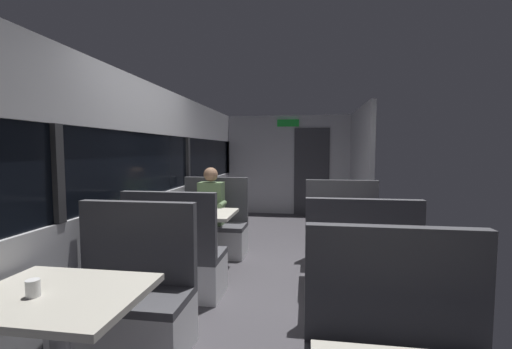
{
  "coord_description": "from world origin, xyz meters",
  "views": [
    {
      "loc": [
        0.42,
        -3.66,
        1.51
      ],
      "look_at": [
        -0.59,
        3.05,
        1.0
      ],
      "focal_mm": 23.48,
      "sensor_mm": 36.0,
      "label": 1
    }
  ],
  "objects_px": {
    "bench_near_window_facing_entry": "(128,306)",
    "dining_table_rear_aisle": "(349,229)",
    "dining_table_mid_window": "(198,220)",
    "bench_rear_aisle_facing_entry": "(342,240)",
    "coffee_cup_secondary": "(188,209)",
    "seated_passenger": "(212,218)",
    "dining_table_near_window": "(59,311)",
    "bench_mid_window_facing_end": "(176,264)",
    "bench_mid_window_facing_entry": "(213,231)",
    "bench_rear_aisle_facing_end": "(358,282)",
    "coffee_cup_primary": "(33,288)"
  },
  "relations": [
    {
      "from": "dining_table_mid_window",
      "to": "dining_table_rear_aisle",
      "type": "distance_m",
      "value": 1.8
    },
    {
      "from": "bench_rear_aisle_facing_entry",
      "to": "coffee_cup_secondary",
      "type": "distance_m",
      "value": 2.02
    },
    {
      "from": "dining_table_mid_window",
      "to": "coffee_cup_secondary",
      "type": "xyz_separation_m",
      "value": [
        -0.09,
        -0.06,
        0.15
      ]
    },
    {
      "from": "bench_mid_window_facing_entry",
      "to": "bench_rear_aisle_facing_entry",
      "type": "relative_size",
      "value": 1.0
    },
    {
      "from": "coffee_cup_primary",
      "to": "dining_table_near_window",
      "type": "bearing_deg",
      "value": 35.49
    },
    {
      "from": "bench_mid_window_facing_end",
      "to": "bench_rear_aisle_facing_entry",
      "type": "bearing_deg",
      "value": 33.81
    },
    {
      "from": "seated_passenger",
      "to": "bench_mid_window_facing_entry",
      "type": "bearing_deg",
      "value": 90.0
    },
    {
      "from": "bench_near_window_facing_entry",
      "to": "dining_table_mid_window",
      "type": "distance_m",
      "value": 1.68
    },
    {
      "from": "bench_near_window_facing_entry",
      "to": "coffee_cup_secondary",
      "type": "height_order",
      "value": "bench_near_window_facing_entry"
    },
    {
      "from": "dining_table_rear_aisle",
      "to": "coffee_cup_primary",
      "type": "distance_m",
      "value": 2.9
    },
    {
      "from": "bench_rear_aisle_facing_end",
      "to": "dining_table_rear_aisle",
      "type": "bearing_deg",
      "value": 90.0
    },
    {
      "from": "bench_near_window_facing_entry",
      "to": "coffee_cup_primary",
      "type": "height_order",
      "value": "bench_near_window_facing_entry"
    },
    {
      "from": "coffee_cup_secondary",
      "to": "bench_rear_aisle_facing_entry",
      "type": "bearing_deg",
      "value": 16.61
    },
    {
      "from": "bench_rear_aisle_facing_entry",
      "to": "seated_passenger",
      "type": "xyz_separation_m",
      "value": [
        -1.79,
        0.13,
        0.21
      ]
    },
    {
      "from": "bench_rear_aisle_facing_entry",
      "to": "dining_table_rear_aisle",
      "type": "bearing_deg",
      "value": -90.0
    },
    {
      "from": "bench_near_window_facing_entry",
      "to": "dining_table_rear_aisle",
      "type": "bearing_deg",
      "value": 38.96
    },
    {
      "from": "bench_rear_aisle_facing_end",
      "to": "bench_rear_aisle_facing_entry",
      "type": "distance_m",
      "value": 1.4
    },
    {
      "from": "bench_mid_window_facing_end",
      "to": "dining_table_rear_aisle",
      "type": "bearing_deg",
      "value": 15.59
    },
    {
      "from": "bench_near_window_facing_entry",
      "to": "bench_mid_window_facing_end",
      "type": "relative_size",
      "value": 1.0
    },
    {
      "from": "dining_table_mid_window",
      "to": "bench_mid_window_facing_entry",
      "type": "bearing_deg",
      "value": 90.0
    },
    {
      "from": "bench_rear_aisle_facing_end",
      "to": "bench_rear_aisle_facing_entry",
      "type": "relative_size",
      "value": 1.0
    },
    {
      "from": "bench_rear_aisle_facing_end",
      "to": "bench_rear_aisle_facing_entry",
      "type": "height_order",
      "value": "same"
    },
    {
      "from": "coffee_cup_primary",
      "to": "bench_near_window_facing_entry",
      "type": "bearing_deg",
      "value": 83.32
    },
    {
      "from": "bench_rear_aisle_facing_entry",
      "to": "bench_mid_window_facing_entry",
      "type": "bearing_deg",
      "value": 173.62
    },
    {
      "from": "bench_mid_window_facing_entry",
      "to": "coffee_cup_primary",
      "type": "bearing_deg",
      "value": -91.65
    },
    {
      "from": "bench_mid_window_facing_entry",
      "to": "coffee_cup_secondary",
      "type": "bearing_deg",
      "value": -97.03
    },
    {
      "from": "dining_table_mid_window",
      "to": "bench_rear_aisle_facing_entry",
      "type": "bearing_deg",
      "value": 15.59
    },
    {
      "from": "bench_near_window_facing_entry",
      "to": "dining_table_mid_window",
      "type": "relative_size",
      "value": 1.22
    },
    {
      "from": "bench_mid_window_facing_end",
      "to": "bench_mid_window_facing_entry",
      "type": "distance_m",
      "value": 1.4
    },
    {
      "from": "bench_mid_window_facing_end",
      "to": "bench_mid_window_facing_entry",
      "type": "relative_size",
      "value": 1.0
    },
    {
      "from": "bench_rear_aisle_facing_entry",
      "to": "coffee_cup_primary",
      "type": "height_order",
      "value": "bench_rear_aisle_facing_entry"
    },
    {
      "from": "dining_table_mid_window",
      "to": "bench_mid_window_facing_end",
      "type": "distance_m",
      "value": 0.77
    },
    {
      "from": "dining_table_mid_window",
      "to": "coffee_cup_primary",
      "type": "relative_size",
      "value": 10.0
    },
    {
      "from": "bench_rear_aisle_facing_entry",
      "to": "coffee_cup_secondary",
      "type": "xyz_separation_m",
      "value": [
        -1.88,
        -0.56,
        0.46
      ]
    },
    {
      "from": "bench_mid_window_facing_end",
      "to": "dining_table_rear_aisle",
      "type": "relative_size",
      "value": 1.22
    },
    {
      "from": "bench_near_window_facing_entry",
      "to": "seated_passenger",
      "type": "xyz_separation_m",
      "value": [
        0.0,
        2.27,
        0.21
      ]
    },
    {
      "from": "bench_near_window_facing_entry",
      "to": "coffee_cup_secondary",
      "type": "distance_m",
      "value": 1.65
    },
    {
      "from": "bench_near_window_facing_entry",
      "to": "coffee_cup_primary",
      "type": "distance_m",
      "value": 0.89
    },
    {
      "from": "dining_table_mid_window",
      "to": "bench_mid_window_facing_entry",
      "type": "height_order",
      "value": "bench_mid_window_facing_entry"
    },
    {
      "from": "dining_table_near_window",
      "to": "bench_rear_aisle_facing_entry",
      "type": "height_order",
      "value": "bench_rear_aisle_facing_entry"
    },
    {
      "from": "coffee_cup_primary",
      "to": "bench_rear_aisle_facing_entry",
      "type": "bearing_deg",
      "value": 57.14
    },
    {
      "from": "bench_rear_aisle_facing_end",
      "to": "bench_rear_aisle_facing_entry",
      "type": "xyz_separation_m",
      "value": [
        0.0,
        1.4,
        0.0
      ]
    },
    {
      "from": "bench_mid_window_facing_end",
      "to": "coffee_cup_secondary",
      "type": "xyz_separation_m",
      "value": [
        -0.09,
        0.64,
        0.46
      ]
    },
    {
      "from": "dining_table_rear_aisle",
      "to": "coffee_cup_primary",
      "type": "bearing_deg",
      "value": -130.37
    },
    {
      "from": "dining_table_near_window",
      "to": "bench_mid_window_facing_entry",
      "type": "height_order",
      "value": "bench_mid_window_facing_entry"
    },
    {
      "from": "dining_table_near_window",
      "to": "coffee_cup_secondary",
      "type": "distance_m",
      "value": 2.29
    },
    {
      "from": "dining_table_near_window",
      "to": "bench_mid_window_facing_end",
      "type": "xyz_separation_m",
      "value": [
        0.0,
        1.65,
        -0.31
      ]
    },
    {
      "from": "bench_mid_window_facing_end",
      "to": "coffee_cup_primary",
      "type": "bearing_deg",
      "value": -92.99
    },
    {
      "from": "bench_mid_window_facing_end",
      "to": "bench_rear_aisle_facing_end",
      "type": "distance_m",
      "value": 1.8
    },
    {
      "from": "coffee_cup_primary",
      "to": "coffee_cup_secondary",
      "type": "xyz_separation_m",
      "value": [
        -0.0,
        2.35,
        0.0
      ]
    }
  ]
}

